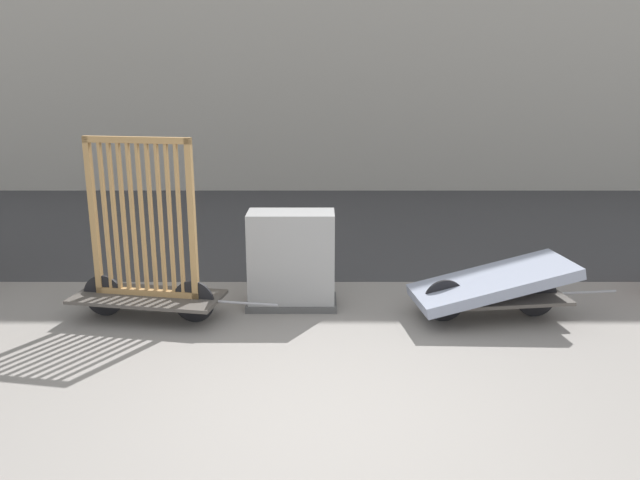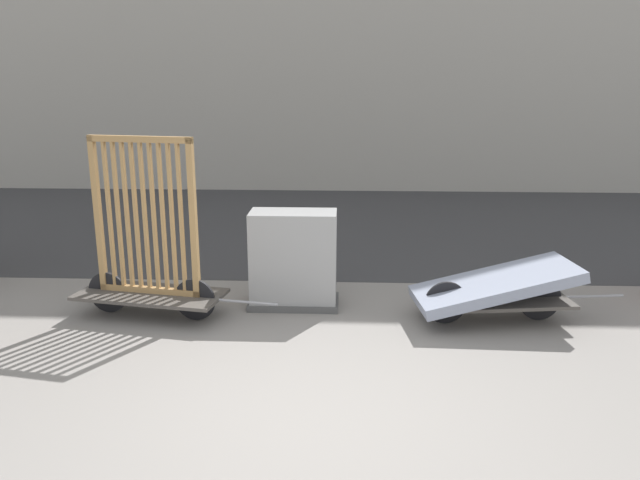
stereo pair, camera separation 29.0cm
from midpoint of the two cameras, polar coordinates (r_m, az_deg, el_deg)
ground_plane at (r=5.31m, az=-1.65°, el=-16.38°), size 60.00×60.00×0.00m
road_strip at (r=12.00m, az=-0.67°, el=1.55°), size 56.00×7.06×0.01m
bike_cart_with_bedframe at (r=7.43m, az=-16.68°, el=-1.89°), size 2.44×1.01×2.11m
bike_cart_with_mattress at (r=7.44m, az=14.43°, el=-4.10°), size 2.50×1.08×0.70m
utility_cabinet at (r=7.58m, az=-3.67°, el=-2.11°), size 1.10×0.57×1.18m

